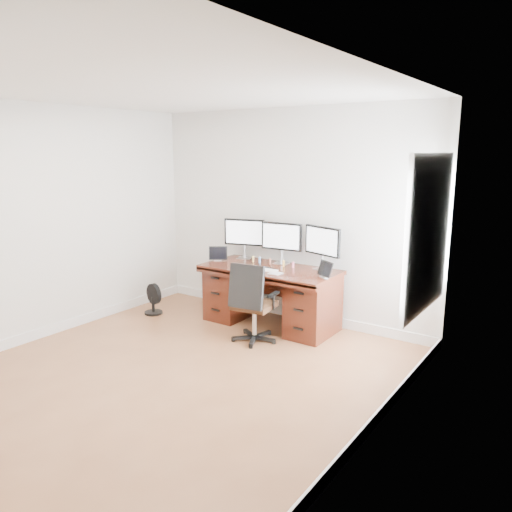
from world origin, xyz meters
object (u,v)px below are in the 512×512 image
Objects in this scene: monitor_center at (281,238)px; floor_fan at (153,299)px; desk at (271,294)px; keyboard at (266,270)px; office_chair at (253,316)px.

floor_fan is at bearing -159.36° from monitor_center.
monitor_center reaches higher than desk.
desk is 5.96× the size of keyboard.
keyboard is (1.59, 0.35, 0.56)m from floor_fan.
monitor_center is at bearing 92.44° from office_chair.
desk is at bearing 32.11° from floor_fan.
keyboard is (-0.10, 0.42, 0.45)m from office_chair.
office_chair is 1.71× the size of monitor_center.
keyboard reaches higher than floor_fan.
monitor_center is 0.54m from keyboard.
keyboard is at bearing 96.28° from office_chair.
office_chair is (0.14, -0.61, -0.09)m from desk.
floor_fan is 1.72m from keyboard.
desk is 1.65m from floor_fan.
keyboard is (0.04, -0.42, -0.33)m from monitor_center.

